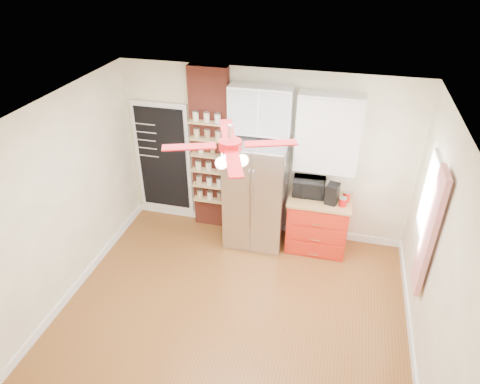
% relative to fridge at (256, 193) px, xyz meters
% --- Properties ---
extents(floor, '(4.50, 4.50, 0.00)m').
position_rel_fridge_xyz_m(floor, '(0.05, -1.63, -0.88)').
color(floor, brown).
rests_on(floor, ground).
extents(ceiling, '(4.50, 4.50, 0.00)m').
position_rel_fridge_xyz_m(ceiling, '(0.05, -1.63, 1.83)').
color(ceiling, white).
rests_on(ceiling, wall_back).
extents(wall_back, '(4.50, 0.02, 2.70)m').
position_rel_fridge_xyz_m(wall_back, '(0.05, 0.37, 0.48)').
color(wall_back, '#FFF8CD').
rests_on(wall_back, floor).
extents(wall_front, '(4.50, 0.02, 2.70)m').
position_rel_fridge_xyz_m(wall_front, '(0.05, -3.63, 0.48)').
color(wall_front, '#FFF8CD').
rests_on(wall_front, floor).
extents(wall_left, '(0.02, 4.00, 2.70)m').
position_rel_fridge_xyz_m(wall_left, '(-2.20, -1.63, 0.48)').
color(wall_left, '#FFF8CD').
rests_on(wall_left, floor).
extents(wall_right, '(0.02, 4.00, 2.70)m').
position_rel_fridge_xyz_m(wall_right, '(2.30, -1.63, 0.48)').
color(wall_right, '#FFF8CD').
rests_on(wall_right, floor).
extents(chalkboard, '(0.95, 0.05, 1.95)m').
position_rel_fridge_xyz_m(chalkboard, '(-1.65, 0.33, 0.23)').
color(chalkboard, white).
rests_on(chalkboard, wall_back).
extents(brick_pillar, '(0.60, 0.16, 2.70)m').
position_rel_fridge_xyz_m(brick_pillar, '(-0.80, 0.29, 0.48)').
color(brick_pillar, maroon).
rests_on(brick_pillar, floor).
extents(fridge, '(0.90, 0.70, 1.75)m').
position_rel_fridge_xyz_m(fridge, '(0.00, 0.00, 0.00)').
color(fridge, '#B8B8BD').
rests_on(fridge, floor).
extents(upper_glass_cabinet, '(0.90, 0.35, 0.70)m').
position_rel_fridge_xyz_m(upper_glass_cabinet, '(0.00, 0.20, 1.27)').
color(upper_glass_cabinet, white).
rests_on(upper_glass_cabinet, wall_back).
extents(red_cabinet, '(0.94, 0.64, 0.90)m').
position_rel_fridge_xyz_m(red_cabinet, '(0.97, 0.05, -0.42)').
color(red_cabinet, red).
rests_on(red_cabinet, floor).
extents(upper_shelf_unit, '(0.90, 0.30, 1.15)m').
position_rel_fridge_xyz_m(upper_shelf_unit, '(0.97, 0.22, 1.00)').
color(upper_shelf_unit, white).
rests_on(upper_shelf_unit, wall_back).
extents(window, '(0.04, 0.75, 1.05)m').
position_rel_fridge_xyz_m(window, '(2.28, -0.73, 0.68)').
color(window, white).
rests_on(window, wall_right).
extents(curtain, '(0.06, 0.40, 1.55)m').
position_rel_fridge_xyz_m(curtain, '(2.23, -1.28, 0.57)').
color(curtain, red).
rests_on(curtain, wall_right).
extents(ceiling_fan, '(1.40, 1.40, 0.44)m').
position_rel_fridge_xyz_m(ceiling_fan, '(0.05, -1.63, 1.55)').
color(ceiling_fan, silver).
rests_on(ceiling_fan, ceiling).
extents(toaster_oven, '(0.49, 0.35, 0.26)m').
position_rel_fridge_xyz_m(toaster_oven, '(0.78, 0.12, 0.16)').
color(toaster_oven, black).
rests_on(toaster_oven, red_cabinet).
extents(coffee_maker, '(0.21, 0.24, 0.30)m').
position_rel_fridge_xyz_m(coffee_maker, '(1.14, -0.02, 0.18)').
color(coffee_maker, black).
rests_on(coffee_maker, red_cabinet).
extents(canister_left, '(0.11, 0.11, 0.12)m').
position_rel_fridge_xyz_m(canister_left, '(1.30, -0.08, 0.09)').
color(canister_left, '#B80A0D').
rests_on(canister_left, red_cabinet).
extents(canister_right, '(0.14, 0.14, 0.16)m').
position_rel_fridge_xyz_m(canister_right, '(1.34, 0.06, 0.10)').
color(canister_right, '#B11409').
rests_on(canister_right, red_cabinet).
extents(pantry_jar_oats, '(0.10, 0.10, 0.12)m').
position_rel_fridge_xyz_m(pantry_jar_oats, '(-0.92, 0.16, 0.56)').
color(pantry_jar_oats, beige).
rests_on(pantry_jar_oats, brick_pillar).
extents(pantry_jar_beans, '(0.09, 0.09, 0.15)m').
position_rel_fridge_xyz_m(pantry_jar_beans, '(-0.73, 0.18, 0.57)').
color(pantry_jar_beans, olive).
rests_on(pantry_jar_beans, brick_pillar).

